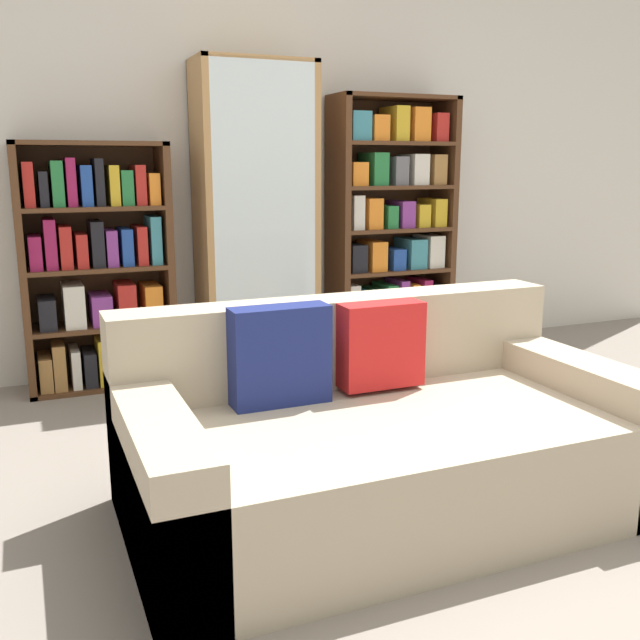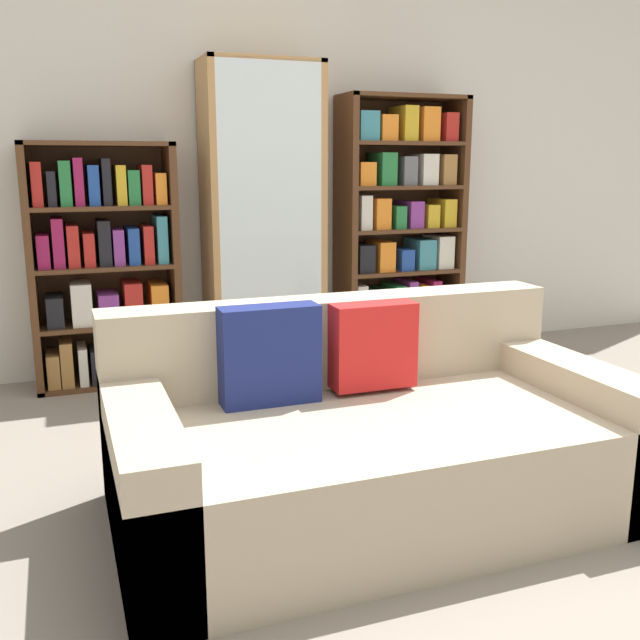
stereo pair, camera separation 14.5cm
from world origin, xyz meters
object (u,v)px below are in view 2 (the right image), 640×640
object	(u,v)px
display_cabinet	(263,221)
wine_bottle	(421,381)
bookshelf_right	(400,231)
couch	(368,441)
bookshelf_left	(104,270)

from	to	relation	value
display_cabinet	wine_bottle	size ratio (longest dim) A/B	4.46
bookshelf_right	couch	bearing A→B (deg)	-119.27
bookshelf_left	display_cabinet	distance (m)	0.95
bookshelf_left	display_cabinet	world-z (taller)	display_cabinet
bookshelf_left	bookshelf_right	world-z (taller)	bookshelf_right
bookshelf_left	couch	bearing A→B (deg)	-68.32
couch	bookshelf_right	bearing A→B (deg)	60.73
bookshelf_left	bookshelf_right	bearing A→B (deg)	-0.00
couch	bookshelf_right	world-z (taller)	bookshelf_right
bookshelf_left	wine_bottle	xyz separation A→B (m)	(1.43, -1.09, -0.49)
couch	wine_bottle	xyz separation A→B (m)	(0.66, 0.83, -0.09)
bookshelf_left	bookshelf_right	distance (m)	1.85
couch	bookshelf_left	size ratio (longest dim) A/B	1.34
couch	wine_bottle	size ratio (longest dim) A/B	4.45
bookshelf_right	wine_bottle	distance (m)	1.33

